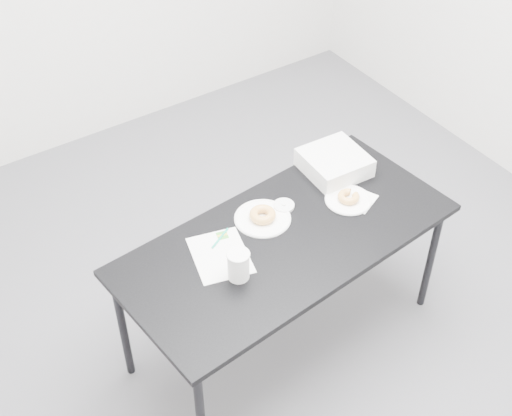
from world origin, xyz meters
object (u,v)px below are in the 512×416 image
plate_far (263,218)px  bakery_box (334,163)px  plate_near (348,200)px  donut_near (349,197)px  table (286,245)px  donut_far (263,215)px  coffee_cup (238,265)px  pen (220,238)px  scorecard (220,255)px

plate_far → bakery_box: size_ratio=0.90×
plate_near → donut_near: bearing=0.0°
plate_far → bakery_box: bearing=11.4°
bakery_box → plate_near: bearing=-108.1°
table → bakery_box: bakery_box is taller
donut_far → bakery_box: size_ratio=0.42×
donut_near → coffee_cup: (-0.69, -0.12, 0.04)m
plate_far → bakery_box: 0.50m
donut_near → pen: bearing=169.8°
scorecard → plate_near: plate_near is taller
pen → coffee_cup: (-0.05, -0.23, 0.06)m
pen → bakery_box: (0.72, 0.10, 0.04)m
pen → coffee_cup: bearing=-131.2°
table → pen: (-0.25, 0.15, 0.06)m
plate_near → plate_far: 0.42m
table → coffee_cup: size_ratio=11.61×
donut_near → plate_far: size_ratio=0.40×
table → plate_far: (-0.02, 0.15, 0.06)m
donut_near → bakery_box: (0.08, 0.22, 0.02)m
donut_near → plate_near: bearing=0.0°
table → plate_near: 0.39m
table → plate_far: 0.17m
plate_near → donut_far: size_ratio=1.80×
plate_near → coffee_cup: (-0.69, -0.12, 0.06)m
donut_near → plate_far: bearing=163.6°
coffee_cup → plate_far: bearing=40.2°
scorecard → pen: pen is taller
coffee_cup → bakery_box: size_ratio=0.48×
plate_far → bakery_box: (0.49, 0.10, 0.04)m
plate_near → donut_near: 0.02m
table → pen: 0.30m
table → donut_near: bearing=-0.4°
donut_near → table: bearing=-174.8°
plate_near → bakery_box: bakery_box is taller
table → bakery_box: (0.47, 0.25, 0.10)m
plate_near → coffee_cup: bearing=-170.2°
donut_far → bakery_box: 0.50m
plate_near → plate_far: size_ratio=0.85×
scorecard → donut_near: 0.69m
table → plate_far: bearing=92.7°
table → pen: pen is taller
plate_near → plate_far: (-0.41, 0.12, -0.00)m
plate_far → donut_far: (0.00, 0.00, 0.02)m
scorecard → plate_far: bearing=32.2°
pen → plate_far: pen is taller
scorecard → bakery_box: bearing=28.2°
pen → donut_far: donut_far is taller
scorecard → pen: (0.05, 0.09, 0.01)m
pen → donut_near: 0.65m
plate_near → table: bearing=-174.8°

